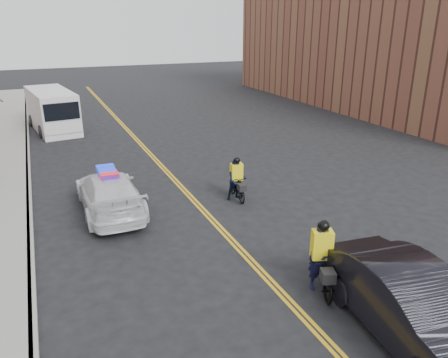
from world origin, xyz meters
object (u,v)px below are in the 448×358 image
cyclist_near (320,266)px  cyclist_far (236,183)px  cargo_van (53,111)px  dark_sedan (413,307)px  police_cruiser (109,192)px

cyclist_near → cyclist_far: 6.51m
cargo_van → cyclist_near: cargo_van is taller
cargo_van → dark_sedan: bearing=-83.8°
dark_sedan → cyclist_far: bearing=96.5°
cargo_van → cyclist_far: size_ratio=3.60×
dark_sedan → cargo_van: size_ratio=0.81×
police_cruiser → cyclist_far: 4.88m
dark_sedan → cargo_van: (-6.06, 24.05, 0.40)m
dark_sedan → cyclist_far: cyclist_far is taller
cargo_van → cyclist_near: size_ratio=2.95×
police_cruiser → cyclist_far: (4.81, -0.80, -0.06)m
dark_sedan → cyclist_far: size_ratio=2.92×
dark_sedan → cargo_van: cargo_van is taller
police_cruiser → dark_sedan: dark_sedan is taller
dark_sedan → cyclist_near: bearing=112.1°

